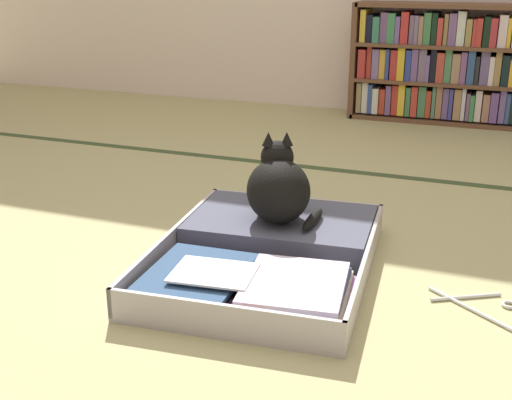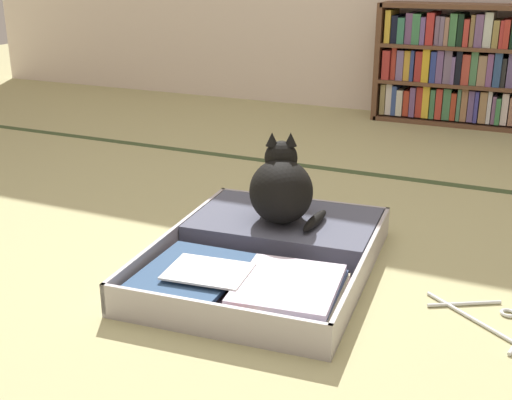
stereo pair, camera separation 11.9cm
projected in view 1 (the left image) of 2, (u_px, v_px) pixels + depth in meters
The scene contains 6 objects.
ground_plane at pixel (248, 278), 1.90m from camera, with size 10.00×10.00×0.00m, color tan.
tatami_border at pixel (343, 171), 2.88m from camera, with size 4.80×0.05×0.00m.
bookshelf at pixel (483, 68), 3.62m from camera, with size 1.46×0.24×0.65m.
open_suitcase at pixel (269, 252), 1.97m from camera, with size 0.67×0.85×0.09m.
black_cat at pixel (279, 188), 2.05m from camera, with size 0.28×0.30×0.27m.
clothes_hanger at pixel (493, 312), 1.71m from camera, with size 0.30×0.26×0.01m.
Camera 1 is at (0.63, -1.59, 0.85)m, focal length 46.37 mm.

